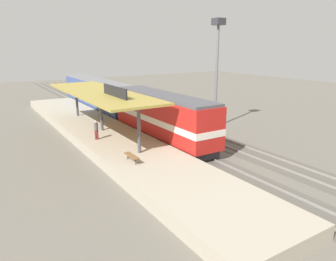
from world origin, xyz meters
The scene contains 11 objects.
ground_plane centered at (2.00, 0.00, 0.00)m, with size 120.00×120.00×0.00m, color #666056.
track_near centered at (0.00, 0.00, 0.03)m, with size 3.20×110.00×0.16m.
track_far centered at (4.60, 0.00, 0.03)m, with size 3.20×110.00×0.16m.
platform centered at (-4.60, 0.00, 0.45)m, with size 6.00×44.00×0.90m, color #A89E89.
station_canopy centered at (-4.60, -0.09, 4.53)m, with size 5.20×18.00×4.70m.
platform_bench centered at (-6.00, -9.50, 1.34)m, with size 0.44×1.70×0.50m.
locomotive centered at (0.00, -3.84, 2.41)m, with size 2.93×14.43×4.44m.
passenger_carriage_single centered at (0.00, 14.16, 2.31)m, with size 2.90×20.00×4.24m.
light_mast centered at (7.80, -2.35, 8.40)m, with size 1.10×1.10×11.70m.
person_waiting centered at (-6.15, -2.79, 1.85)m, with size 0.34×0.34×1.71m.
person_walking centered at (-3.16, 4.10, 1.85)m, with size 0.34×0.34×1.71m.
Camera 1 is at (-15.14, -28.89, 8.94)m, focal length 33.86 mm.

